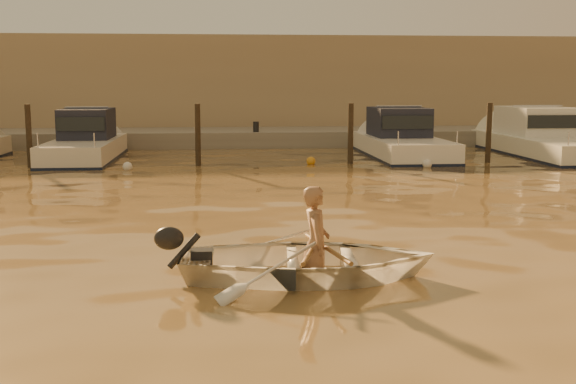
{
  "coord_description": "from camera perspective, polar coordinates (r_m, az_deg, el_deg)",
  "views": [
    {
      "loc": [
        0.47,
        -9.64,
        2.7
      ],
      "look_at": [
        1.69,
        3.02,
        0.75
      ],
      "focal_mm": 45.0,
      "sensor_mm": 36.0,
      "label": 1
    }
  ],
  "objects": [
    {
      "name": "oar_starboard",
      "position": [
        10.01,
        1.94,
        -4.46
      ],
      "size": [
        0.55,
        2.06,
        0.13
      ],
      "primitive_type": "cylinder",
      "rotation": [
        1.54,
        0.0,
        -0.24
      ],
      "color": "brown",
      "rests_on": "dinghy"
    },
    {
      "name": "outboard_motor",
      "position": [
        10.06,
        -6.95,
        -5.28
      ],
      "size": [
        0.92,
        0.46,
        0.7
      ],
      "primitive_type": null,
      "rotation": [
        0.0,
        0.0,
        -0.06
      ],
      "color": "black",
      "rests_on": "dinghy"
    },
    {
      "name": "person",
      "position": [
        10.0,
        2.22,
        -4.05
      ],
      "size": [
        0.42,
        0.6,
        1.59
      ],
      "primitive_type": "imported",
      "rotation": [
        0.0,
        0.0,
        1.51
      ],
      "color": "#926749",
      "rests_on": "dinghy"
    },
    {
      "name": "moored_boat_4",
      "position": [
        26.57,
        9.05,
        4.13
      ],
      "size": [
        2.41,
        7.37,
        1.75
      ],
      "primitive_type": null,
      "color": "white",
      "rests_on": "ground_plane"
    },
    {
      "name": "piling_2",
      "position": [
        23.52,
        -7.14,
        4.26
      ],
      "size": [
        0.18,
        0.18,
        2.2
      ],
      "primitive_type": "cylinder",
      "color": "#2D2319",
      "rests_on": "ground_plane"
    },
    {
      "name": "moored_boat_2",
      "position": [
        26.15,
        -15.77,
        3.84
      ],
      "size": [
        2.12,
        7.15,
        1.75
      ],
      "primitive_type": null,
      "color": "silver",
      "rests_on": "ground_plane"
    },
    {
      "name": "piling_1",
      "position": [
        24.26,
        -19.78,
        3.95
      ],
      "size": [
        0.18,
        0.18,
        2.2
      ],
      "primitive_type": "cylinder",
      "color": "#2D2319",
      "rests_on": "ground_plane"
    },
    {
      "name": "fender_c",
      "position": [
        22.81,
        -12.57,
        1.97
      ],
      "size": [
        0.3,
        0.3,
        0.3
      ],
      "primitive_type": "sphere",
      "color": "silver",
      "rests_on": "ground_plane"
    },
    {
      "name": "ground_plane",
      "position": [
        10.03,
        -8.06,
        -7.0
      ],
      "size": [
        160.0,
        160.0,
        0.0
      ],
      "primitive_type": "plane",
      "color": "brown",
      "rests_on": "ground"
    },
    {
      "name": "fender_e",
      "position": [
        23.41,
        10.94,
        2.18
      ],
      "size": [
        0.3,
        0.3,
        0.3
      ],
      "primitive_type": "sphere",
      "color": "silver",
      "rests_on": "ground_plane"
    },
    {
      "name": "dinghy",
      "position": [
        10.05,
        1.64,
        -5.43
      ],
      "size": [
        3.68,
        2.74,
        0.73
      ],
      "primitive_type": "imported",
      "rotation": [
        0.0,
        0.0,
        1.51
      ],
      "color": "silver",
      "rests_on": "ground_plane"
    },
    {
      "name": "fender_d",
      "position": [
        23.81,
        1.83,
        2.45
      ],
      "size": [
        0.3,
        0.3,
        0.3
      ],
      "primitive_type": "sphere",
      "color": "orange",
      "rests_on": "ground_plane"
    },
    {
      "name": "moored_boat_5",
      "position": [
        28.41,
        19.67,
        4.02
      ],
      "size": [
        2.73,
        9.0,
        1.75
      ],
      "primitive_type": null,
      "color": "white",
      "rests_on": "ground_plane"
    },
    {
      "name": "quay",
      "position": [
        31.25,
        -6.36,
        3.99
      ],
      "size": [
        52.0,
        4.0,
        1.0
      ],
      "primitive_type": "cube",
      "color": "gray",
      "rests_on": "ground_plane"
    },
    {
      "name": "oar_port",
      "position": [
        10.02,
        3.08,
        -4.45
      ],
      "size": [
        0.36,
        2.09,
        0.13
      ],
      "primitive_type": "cylinder",
      "rotation": [
        1.54,
        0.0,
        0.15
      ],
      "color": "brown",
      "rests_on": "dinghy"
    },
    {
      "name": "waterfront_building",
      "position": [
        36.65,
        -6.3,
        8.2
      ],
      "size": [
        46.0,
        7.0,
        4.8
      ],
      "primitive_type": "cube",
      "color": "#9E8466",
      "rests_on": "quay"
    },
    {
      "name": "piling_4",
      "position": [
        25.19,
        15.57,
        4.3
      ],
      "size": [
        0.18,
        0.18,
        2.2
      ],
      "primitive_type": "cylinder",
      "color": "#2D2319",
      "rests_on": "ground_plane"
    },
    {
      "name": "piling_3",
      "position": [
        23.91,
        4.96,
        4.37
      ],
      "size": [
        0.18,
        0.18,
        2.2
      ],
      "primitive_type": "cylinder",
      "color": "#2D2319",
      "rests_on": "ground_plane"
    }
  ]
}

